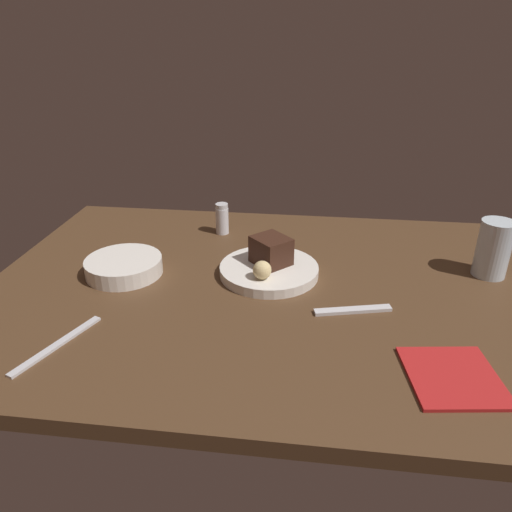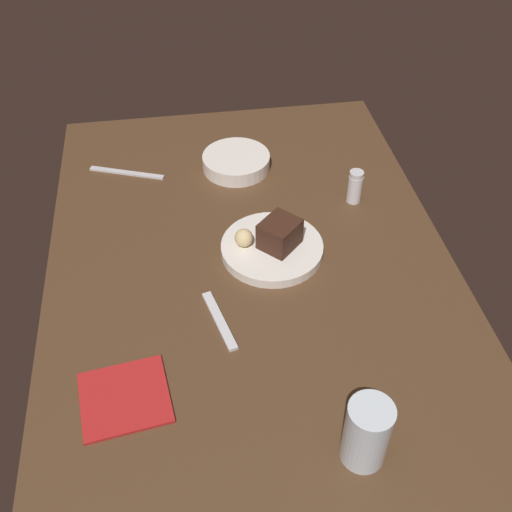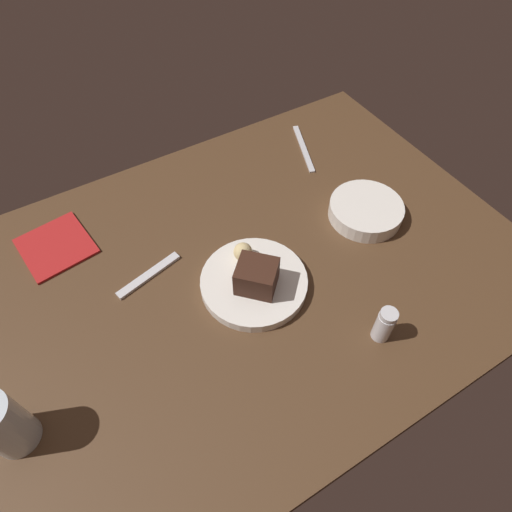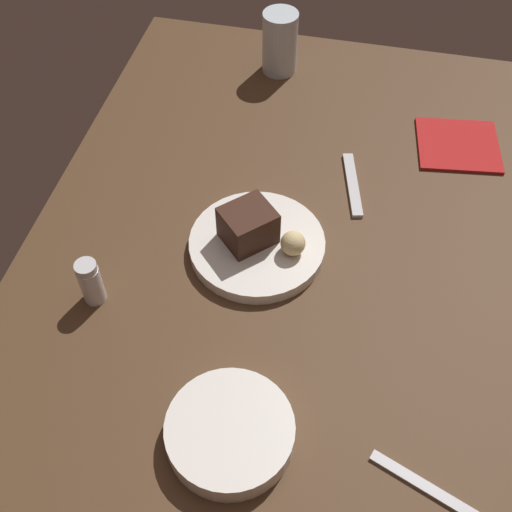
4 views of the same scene
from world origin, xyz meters
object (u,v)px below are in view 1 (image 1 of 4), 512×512
object	(u,v)px
chocolate_cake_slice	(271,250)
side_bowl	(124,266)
dessert_plate	(269,270)
dessert_spoon	(353,310)
folded_napkin	(453,377)
salt_shaker	(222,219)
water_glass	(493,249)
butter_knife	(57,345)
bread_roll	(262,270)

from	to	relation	value
chocolate_cake_slice	side_bowl	bearing A→B (deg)	-171.14
dessert_plate	dessert_spoon	xyz separation A→B (cm)	(17.46, -13.10, -0.71)
dessert_plate	side_bowl	xyz separation A→B (cm)	(-31.63, -3.49, 0.74)
dessert_spoon	folded_napkin	size ratio (longest dim) A/B	1.02
salt_shaker	dessert_spoon	world-z (taller)	salt_shaker
dessert_plate	water_glass	distance (cm)	48.32
water_glass	butter_knife	xyz separation A→B (cm)	(-80.99, -36.44, -6.02)
dessert_plate	folded_napkin	world-z (taller)	dessert_plate
water_glass	side_bowl	xyz separation A→B (cm)	(-79.30, -9.43, -4.47)
chocolate_cake_slice	salt_shaker	xyz separation A→B (cm)	(-14.75, 20.29, -1.17)
bread_roll	salt_shaker	bearing A→B (deg)	116.28
dessert_plate	water_glass	bearing A→B (deg)	7.11
dessert_spoon	bread_roll	bearing A→B (deg)	-35.63
chocolate_cake_slice	water_glass	bearing A→B (deg)	5.38
dessert_plate	side_bowl	size ratio (longest dim) A/B	1.30
salt_shaker	dessert_spoon	bearing A→B (deg)	-47.49
dessert_plate	butter_knife	xyz separation A→B (cm)	(-33.32, -30.49, -0.81)
salt_shaker	bread_roll	bearing A→B (deg)	-63.72
salt_shaker	butter_knife	bearing A→B (deg)	-109.80
bread_roll	butter_knife	size ratio (longest dim) A/B	0.20
water_glass	side_bowl	bearing A→B (deg)	-173.22
dessert_spoon	water_glass	bearing A→B (deg)	-161.80
water_glass	dessert_spoon	xyz separation A→B (cm)	(-30.21, -19.04, -5.92)
folded_napkin	salt_shaker	bearing A→B (deg)	131.44
bread_roll	dessert_spoon	world-z (taller)	bread_roll
dessert_plate	folded_napkin	bearing A→B (deg)	-43.97
butter_knife	water_glass	bearing A→B (deg)	135.18
chocolate_cake_slice	butter_knife	bearing A→B (deg)	-136.39
chocolate_cake_slice	water_glass	xyz separation A→B (cm)	(47.42, 4.46, 1.11)
salt_shaker	water_glass	distance (cm)	64.20
chocolate_cake_slice	dessert_spoon	size ratio (longest dim) A/B	0.51
chocolate_cake_slice	bread_roll	world-z (taller)	chocolate_cake_slice
dessert_plate	side_bowl	bearing A→B (deg)	-173.71
bread_roll	side_bowl	distance (cm)	30.93
chocolate_cake_slice	side_bowl	distance (cm)	32.44
bread_roll	side_bowl	bearing A→B (deg)	175.63
bread_roll	water_glass	bearing A→B (deg)	13.65
dessert_plate	salt_shaker	world-z (taller)	salt_shaker
bread_roll	folded_napkin	world-z (taller)	bread_roll
bread_roll	dessert_spoon	bearing A→B (deg)	-21.61
salt_shaker	folded_napkin	bearing A→B (deg)	-48.56
dessert_spoon	folded_napkin	xyz separation A→B (cm)	(14.37, -17.61, -0.05)
water_glass	folded_napkin	world-z (taller)	water_glass
chocolate_cake_slice	salt_shaker	distance (cm)	25.11
salt_shaker	dessert_spoon	distance (cm)	47.44
folded_napkin	bread_roll	bearing A→B (deg)	142.75
salt_shaker	water_glass	bearing A→B (deg)	-14.28
dessert_plate	water_glass	world-z (taller)	water_glass
water_glass	butter_knife	distance (cm)	89.01
dessert_spoon	dessert_plate	bearing A→B (deg)	-50.91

